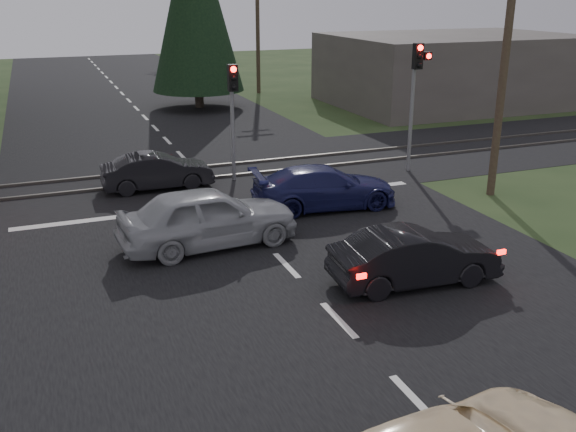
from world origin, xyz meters
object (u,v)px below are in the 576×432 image
traffic_signal_right (416,83)px  blue_sedan (324,187)px  utility_pole_far (176,8)px  dark_car_far (157,171)px  utility_pole_mid (258,19)px  dark_hatchback (415,257)px  utility_pole_near (506,49)px  traffic_signal_center (233,103)px  silver_car (208,217)px

traffic_signal_right → blue_sedan: size_ratio=1.03×
utility_pole_far → dark_car_far: bearing=-103.0°
utility_pole_mid → dark_hatchback: bearing=-101.9°
traffic_signal_right → dark_hatchback: size_ratio=1.19×
utility_pole_far → dark_car_far: utility_pole_far is taller
utility_pole_far → dark_hatchback: bearing=-96.4°
traffic_signal_right → utility_pole_far: size_ratio=0.52×
blue_sedan → dark_car_far: size_ratio=1.22×
utility_pole_far → dark_hatchback: utility_pole_far is taller
utility_pole_near → blue_sedan: (-5.77, 0.78, -4.06)m
traffic_signal_center → utility_pole_mid: size_ratio=0.46×
traffic_signal_center → dark_car_far: 3.52m
utility_pole_far → silver_car: size_ratio=1.90×
utility_pole_mid → utility_pole_near: bearing=-90.0°
utility_pole_mid → utility_pole_far: bearing=90.0°
traffic_signal_center → blue_sedan: (1.73, -3.90, -2.14)m
traffic_signal_right → utility_pole_near: utility_pole_near is taller
blue_sedan → utility_pole_far: bearing=-1.0°
traffic_signal_right → utility_pole_near: bearing=-74.7°
utility_pole_mid → blue_sedan: 24.27m
silver_car → utility_pole_far: bearing=-15.5°
utility_pole_mid → silver_car: utility_pole_mid is taller
utility_pole_near → silver_car: 10.74m
blue_sedan → utility_pole_near: bearing=-91.9°
utility_pole_near → utility_pole_far: same height
traffic_signal_right → dark_car_far: 9.76m
silver_car → dark_hatchback: bearing=-140.4°
traffic_signal_right → traffic_signal_center: traffic_signal_right is taller
silver_car → dark_car_far: (-0.30, 5.70, -0.19)m
dark_hatchback → blue_sedan: (0.33, 5.78, 0.01)m
traffic_signal_right → dark_hatchback: bearing=-121.3°
utility_pole_near → dark_car_far: bearing=155.4°
utility_pole_near → utility_pole_mid: size_ratio=1.00×
blue_sedan → dark_car_far: 5.96m
utility_pole_far → traffic_signal_center: bearing=-99.6°
traffic_signal_right → traffic_signal_center: 6.68m
utility_pole_near → utility_pole_mid: bearing=90.0°
traffic_signal_right → utility_pole_mid: 20.60m
blue_sedan → dark_hatchback: bearing=-177.5°
utility_pole_mid → dark_car_far: size_ratio=2.42×
traffic_signal_right → dark_car_far: size_ratio=1.26×
utility_pole_near → dark_hatchback: bearing=-140.7°
traffic_signal_right → blue_sedan: traffic_signal_right is taller
traffic_signal_right → utility_pole_far: (0.95, 45.53, 1.41)m
utility_pole_mid → blue_sedan: bearing=-104.0°
dark_hatchback → dark_car_far: (-4.15, 9.70, -0.04)m
silver_car → dark_car_far: silver_car is taller
dark_hatchback → silver_car: bearing=47.8°
traffic_signal_center → blue_sedan: size_ratio=0.90×
blue_sedan → dark_car_far: (-4.48, 3.92, -0.05)m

